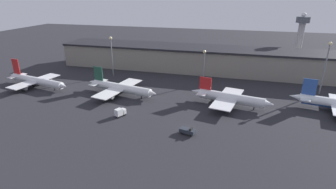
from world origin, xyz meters
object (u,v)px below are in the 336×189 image
at_px(service_vehicle_1, 188,131).
at_px(control_tower, 300,35).
at_px(airplane_2, 230,98).
at_px(airplane_1, 121,88).
at_px(service_vehicle_0, 120,112).
at_px(airplane_0, 36,81).

relative_size(service_vehicle_1, control_tower, 0.17).
bearing_deg(airplane_2, control_tower, 75.19).
height_order(airplane_1, airplane_2, airplane_1).
relative_size(airplane_1, service_vehicle_1, 6.71).
bearing_deg(service_vehicle_0, airplane_1, 48.12).
relative_size(service_vehicle_0, service_vehicle_1, 0.84).
height_order(airplane_1, control_tower, control_tower).
bearing_deg(service_vehicle_1, airplane_0, 175.78).
xyz_separation_m(service_vehicle_0, service_vehicle_1, (30.94, -7.46, -0.58)).
distance_m(airplane_1, service_vehicle_0, 26.45).
relative_size(airplane_0, airplane_2, 1.16).
distance_m(airplane_1, control_tower, 133.25).
height_order(airplane_1, service_vehicle_0, airplane_1).
relative_size(airplane_0, airplane_1, 1.07).
distance_m(airplane_0, service_vehicle_1, 97.41).
distance_m(airplane_2, service_vehicle_1, 34.58).
distance_m(airplane_0, airplane_1, 50.90).
xyz_separation_m(airplane_1, control_tower, (98.68, 87.69, 18.13)).
distance_m(airplane_0, service_vehicle_0, 65.72).
xyz_separation_m(airplane_2, service_vehicle_0, (-44.98, -24.05, -1.79)).
xyz_separation_m(airplane_0, service_vehicle_1, (92.54, -30.34, -2.04)).
bearing_deg(service_vehicle_0, control_tower, -14.01).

